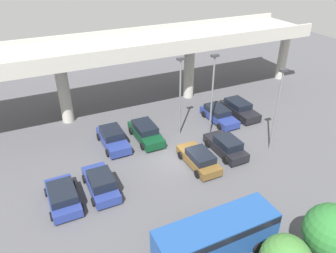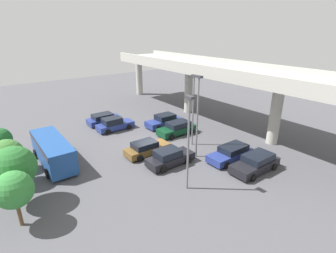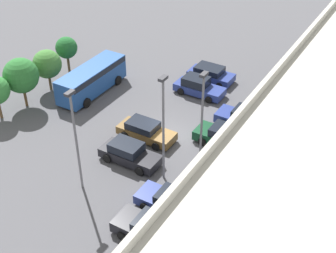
{
  "view_description": "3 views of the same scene",
  "coord_description": "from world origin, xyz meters",
  "px_view_note": "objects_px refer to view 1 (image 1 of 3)",
  "views": [
    {
      "loc": [
        -10.77,
        -20.42,
        16.44
      ],
      "look_at": [
        0.57,
        3.21,
        1.53
      ],
      "focal_mm": 35.0,
      "sensor_mm": 36.0,
      "label": 1
    },
    {
      "loc": [
        21.7,
        -14.0,
        12.08
      ],
      "look_at": [
        0.34,
        1.89,
        2.0
      ],
      "focal_mm": 28.0,
      "sensor_mm": 36.0,
      "label": 2
    },
    {
      "loc": [
        26.09,
        15.38,
        21.83
      ],
      "look_at": [
        0.82,
        0.41,
        1.52
      ],
      "focal_mm": 50.0,
      "sensor_mm": 36.0,
      "label": 3
    }
  ],
  "objects_px": {
    "parked_car_1": "(101,183)",
    "parked_car_4": "(199,159)",
    "tree_front_right": "(332,231)",
    "lamp_post_near_aisle": "(212,91)",
    "parked_car_5": "(226,146)",
    "parked_car_3": "(146,132)",
    "parked_car_0": "(63,196)",
    "lamp_post_by_overpass": "(180,91)",
    "parked_car_7": "(239,109)",
    "shuttle_bus": "(217,235)",
    "parked_car_6": "(219,115)",
    "lamp_post_mid_lot": "(278,105)",
    "parked_car_2": "(113,138)"
  },
  "relations": [
    {
      "from": "parked_car_1",
      "to": "parked_car_4",
      "type": "height_order",
      "value": "parked_car_1"
    },
    {
      "from": "parked_car_6",
      "to": "lamp_post_by_overpass",
      "type": "bearing_deg",
      "value": -82.48
    },
    {
      "from": "lamp_post_near_aisle",
      "to": "parked_car_6",
      "type": "bearing_deg",
      "value": 41.92
    },
    {
      "from": "parked_car_2",
      "to": "parked_car_4",
      "type": "bearing_deg",
      "value": 41.77
    },
    {
      "from": "parked_car_5",
      "to": "shuttle_bus",
      "type": "xyz_separation_m",
      "value": [
        -6.66,
        -8.64,
        0.74
      ]
    },
    {
      "from": "shuttle_bus",
      "to": "lamp_post_mid_lot",
      "type": "height_order",
      "value": "lamp_post_mid_lot"
    },
    {
      "from": "parked_car_0",
      "to": "shuttle_bus",
      "type": "bearing_deg",
      "value": -137.96
    },
    {
      "from": "parked_car_2",
      "to": "parked_car_5",
      "type": "relative_size",
      "value": 1.04
    },
    {
      "from": "parked_car_4",
      "to": "shuttle_bus",
      "type": "distance_m",
      "value": 8.86
    },
    {
      "from": "parked_car_5",
      "to": "lamp_post_near_aisle",
      "type": "relative_size",
      "value": 0.57
    },
    {
      "from": "parked_car_1",
      "to": "parked_car_4",
      "type": "xyz_separation_m",
      "value": [
        8.22,
        -0.39,
        -0.06
      ]
    },
    {
      "from": "lamp_post_near_aisle",
      "to": "lamp_post_mid_lot",
      "type": "distance_m",
      "value": 5.71
    },
    {
      "from": "parked_car_5",
      "to": "lamp_post_mid_lot",
      "type": "relative_size",
      "value": 0.61
    },
    {
      "from": "lamp_post_mid_lot",
      "to": "parked_car_2",
      "type": "bearing_deg",
      "value": 151.48
    },
    {
      "from": "parked_car_0",
      "to": "lamp_post_by_overpass",
      "type": "relative_size",
      "value": 0.56
    },
    {
      "from": "parked_car_2",
      "to": "parked_car_6",
      "type": "height_order",
      "value": "parked_car_2"
    },
    {
      "from": "parked_car_2",
      "to": "shuttle_bus",
      "type": "height_order",
      "value": "shuttle_bus"
    },
    {
      "from": "parked_car_4",
      "to": "parked_car_1",
      "type": "bearing_deg",
      "value": 87.25
    },
    {
      "from": "parked_car_0",
      "to": "shuttle_bus",
      "type": "distance_m",
      "value": 11.19
    },
    {
      "from": "parked_car_3",
      "to": "shuttle_bus",
      "type": "xyz_separation_m",
      "value": [
        -1.18,
        -13.92,
        0.74
      ]
    },
    {
      "from": "parked_car_2",
      "to": "parked_car_4",
      "type": "height_order",
      "value": "parked_car_2"
    },
    {
      "from": "parked_car_0",
      "to": "parked_car_4",
      "type": "relative_size",
      "value": 0.93
    },
    {
      "from": "lamp_post_near_aisle",
      "to": "parked_car_5",
      "type": "bearing_deg",
      "value": -94.55
    },
    {
      "from": "parked_car_3",
      "to": "parked_car_4",
      "type": "bearing_deg",
      "value": 22.24
    },
    {
      "from": "parked_car_2",
      "to": "parked_car_7",
      "type": "distance_m",
      "value": 14.07
    },
    {
      "from": "parked_car_5",
      "to": "lamp_post_by_overpass",
      "type": "relative_size",
      "value": 0.6
    },
    {
      "from": "parked_car_0",
      "to": "tree_front_right",
      "type": "distance_m",
      "value": 17.22
    },
    {
      "from": "shuttle_bus",
      "to": "lamp_post_mid_lot",
      "type": "relative_size",
      "value": 0.99
    },
    {
      "from": "parked_car_1",
      "to": "lamp_post_mid_lot",
      "type": "height_order",
      "value": "lamp_post_mid_lot"
    },
    {
      "from": "parked_car_0",
      "to": "lamp_post_mid_lot",
      "type": "bearing_deg",
      "value": -92.78
    },
    {
      "from": "parked_car_4",
      "to": "lamp_post_near_aisle",
      "type": "height_order",
      "value": "lamp_post_near_aisle"
    },
    {
      "from": "parked_car_6",
      "to": "shuttle_bus",
      "type": "relative_size",
      "value": 0.64
    },
    {
      "from": "parked_car_1",
      "to": "tree_front_right",
      "type": "distance_m",
      "value": 15.45
    },
    {
      "from": "parked_car_6",
      "to": "parked_car_5",
      "type": "bearing_deg",
      "value": -27.27
    },
    {
      "from": "lamp_post_by_overpass",
      "to": "tree_front_right",
      "type": "height_order",
      "value": "lamp_post_by_overpass"
    },
    {
      "from": "parked_car_3",
      "to": "tree_front_right",
      "type": "distance_m",
      "value": 17.98
    },
    {
      "from": "parked_car_4",
      "to": "tree_front_right",
      "type": "relative_size",
      "value": 1.04
    },
    {
      "from": "tree_front_right",
      "to": "parked_car_3",
      "type": "bearing_deg",
      "value": 101.79
    },
    {
      "from": "parked_car_6",
      "to": "lamp_post_by_overpass",
      "type": "relative_size",
      "value": 0.63
    },
    {
      "from": "parked_car_6",
      "to": "tree_front_right",
      "type": "distance_m",
      "value": 18.29
    },
    {
      "from": "shuttle_bus",
      "to": "parked_car_1",
      "type": "bearing_deg",
      "value": -61.22
    },
    {
      "from": "parked_car_0",
      "to": "lamp_post_near_aisle",
      "type": "distance_m",
      "value": 15.33
    },
    {
      "from": "parked_car_7",
      "to": "lamp_post_by_overpass",
      "type": "height_order",
      "value": "lamp_post_by_overpass"
    },
    {
      "from": "parked_car_2",
      "to": "parked_car_5",
      "type": "bearing_deg",
      "value": 56.97
    },
    {
      "from": "parked_car_2",
      "to": "parked_car_6",
      "type": "relative_size",
      "value": 0.99
    },
    {
      "from": "parked_car_1",
      "to": "parked_car_5",
      "type": "distance_m",
      "value": 11.31
    },
    {
      "from": "parked_car_5",
      "to": "parked_car_6",
      "type": "relative_size",
      "value": 0.96
    },
    {
      "from": "parked_car_3",
      "to": "parked_car_7",
      "type": "relative_size",
      "value": 0.99
    },
    {
      "from": "parked_car_2",
      "to": "lamp_post_mid_lot",
      "type": "distance_m",
      "value": 14.76
    },
    {
      "from": "parked_car_2",
      "to": "lamp_post_by_overpass",
      "type": "height_order",
      "value": "lamp_post_by_overpass"
    }
  ]
}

